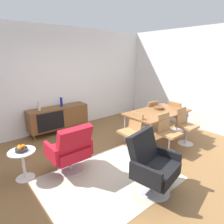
{
  "coord_description": "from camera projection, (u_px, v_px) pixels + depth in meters",
  "views": [
    {
      "loc": [
        -2.12,
        -2.45,
        2.07
      ],
      "look_at": [
        0.15,
        0.3,
        1.0
      ],
      "focal_mm": 30.68,
      "sensor_mm": 36.0,
      "label": 1
    }
  ],
  "objects": [
    {
      "name": "wall_back",
      "position": [
        54.0,
        80.0,
        5.21
      ],
      "size": [
        6.8,
        0.12,
        2.8
      ],
      "primitive_type": "cube",
      "color": "white",
      "rests_on": "ground_plane"
    },
    {
      "name": "area_rug",
      "position": [
        109.0,
        179.0,
        3.3
      ],
      "size": [
        2.2,
        1.7,
        0.01
      ],
      "primitive_type": "cube",
      "color": "#B7AD99",
      "rests_on": "ground_plane"
    },
    {
      "name": "fruit_bowl",
      "position": [
        21.0,
        149.0,
        3.19
      ],
      "size": [
        0.2,
        0.2,
        0.11
      ],
      "color": "#262628",
      "rests_on": "side_table_round"
    },
    {
      "name": "ground_plane",
      "position": [
        116.0,
        166.0,
        3.7
      ],
      "size": [
        8.32,
        8.32,
        0.0
      ],
      "primitive_type": "plane",
      "color": "brown"
    },
    {
      "name": "vase_sculptural_dark",
      "position": [
        39.0,
        106.0,
        4.8
      ],
      "size": [
        0.08,
        0.08,
        0.22
      ],
      "color": "beige",
      "rests_on": "sideboard"
    },
    {
      "name": "dining_chair_front_left",
      "position": [
        168.0,
        132.0,
        4.11
      ],
      "size": [
        0.41,
        0.43,
        0.86
      ],
      "color": "#9E7042",
      "rests_on": "ground_plane"
    },
    {
      "name": "dining_chair_far_end",
      "position": [
        177.0,
        115.0,
        5.29
      ],
      "size": [
        0.45,
        0.43,
        0.86
      ],
      "color": "#9E7042",
      "rests_on": "ground_plane"
    },
    {
      "name": "sideboard",
      "position": [
        58.0,
        117.0,
        5.21
      ],
      "size": [
        1.6,
        0.45,
        0.72
      ],
      "color": "brown",
      "rests_on": "ground_plane"
    },
    {
      "name": "side_table_round",
      "position": [
        23.0,
        161.0,
        3.26
      ],
      "size": [
        0.44,
        0.44,
        0.52
      ],
      "color": "white",
      "rests_on": "ground_plane"
    },
    {
      "name": "wall_right",
      "position": [
        204.0,
        80.0,
        5.25
      ],
      "size": [
        0.12,
        5.6,
        2.8
      ],
      "primitive_type": "cube",
      "color": "white",
      "rests_on": "ground_plane"
    },
    {
      "name": "vase_cobalt",
      "position": [
        61.0,
        102.0,
        5.17
      ],
      "size": [
        0.07,
        0.07,
        0.25
      ],
      "color": "navy",
      "rests_on": "sideboard"
    },
    {
      "name": "armchair_black_shell",
      "position": [
        152.0,
        164.0,
        2.92
      ],
      "size": [
        0.8,
        0.76,
        0.95
      ],
      "color": "black",
      "rests_on": "ground_plane"
    },
    {
      "name": "lounge_chair_red",
      "position": [
        71.0,
        149.0,
        3.4
      ],
      "size": [
        0.72,
        0.65,
        0.95
      ],
      "color": "red",
      "rests_on": "ground_plane"
    },
    {
      "name": "dining_table",
      "position": [
        157.0,
        113.0,
        4.67
      ],
      "size": [
        1.6,
        0.9,
        0.74
      ],
      "color": "brown",
      "rests_on": "ground_plane"
    },
    {
      "name": "dining_chair_near_window",
      "position": [
        132.0,
        131.0,
        4.2
      ],
      "size": [
        0.44,
        0.42,
        0.86
      ],
      "color": "#9E7042",
      "rests_on": "ground_plane"
    },
    {
      "name": "wooden_bowl_on_table",
      "position": [
        159.0,
        108.0,
        4.85
      ],
      "size": [
        0.26,
        0.26,
        0.06
      ],
      "primitive_type": "cylinder",
      "color": "brown",
      "rests_on": "dining_table"
    },
    {
      "name": "dining_chair_front_right",
      "position": [
        185.0,
        125.0,
        4.54
      ],
      "size": [
        0.41,
        0.43,
        0.86
      ],
      "color": "#9E7042",
      "rests_on": "ground_plane"
    },
    {
      "name": "dining_chair_back_right",
      "position": [
        148.0,
        114.0,
        5.37
      ],
      "size": [
        0.41,
        0.44,
        0.86
      ],
      "color": "#9E7042",
      "rests_on": "ground_plane"
    }
  ]
}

